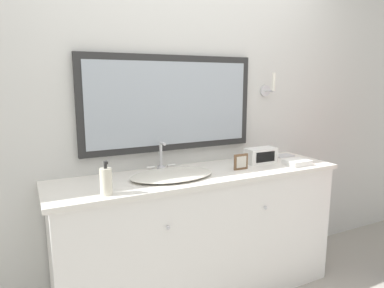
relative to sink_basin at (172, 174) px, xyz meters
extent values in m
cube|color=silver|center=(0.22, 0.31, 0.34)|extent=(8.00, 0.06, 2.55)
cube|color=#282828|center=(0.11, 0.27, 0.43)|extent=(1.28, 0.04, 0.66)
cube|color=#9EA8B2|center=(0.11, 0.25, 0.43)|extent=(1.19, 0.01, 0.57)
cylinder|color=silver|center=(0.94, 0.27, 0.51)|extent=(0.09, 0.01, 0.09)
cylinder|color=silver|center=(0.94, 0.22, 0.51)|extent=(0.02, 0.10, 0.02)
cylinder|color=white|center=(0.94, 0.17, 0.58)|extent=(0.02, 0.02, 0.14)
cube|color=white|center=(0.22, 0.02, -0.49)|extent=(1.95, 0.50, 0.88)
cube|color=silver|center=(0.22, 0.02, -0.03)|extent=(2.01, 0.53, 0.03)
sphere|color=silver|center=(-0.13, -0.24, -0.24)|extent=(0.02, 0.02, 0.02)
sphere|color=silver|center=(0.57, -0.24, -0.24)|extent=(0.02, 0.02, 0.02)
ellipsoid|color=silver|center=(0.00, -0.01, 0.00)|extent=(0.55, 0.34, 0.03)
cylinder|color=silver|center=(0.00, 0.18, 0.00)|extent=(0.06, 0.06, 0.03)
cylinder|color=silver|center=(0.00, 0.18, 0.09)|extent=(0.02, 0.02, 0.17)
cylinder|color=silver|center=(0.00, 0.15, 0.18)|extent=(0.02, 0.07, 0.02)
cylinder|color=white|center=(-0.07, 0.18, 0.01)|extent=(0.06, 0.02, 0.02)
cylinder|color=white|center=(0.08, 0.18, 0.01)|extent=(0.05, 0.02, 0.02)
cylinder|color=beige|center=(-0.45, -0.16, 0.05)|extent=(0.07, 0.07, 0.15)
cylinder|color=black|center=(-0.45, -0.16, 0.15)|extent=(0.02, 0.02, 0.04)
cube|color=black|center=(-0.45, -0.17, 0.16)|extent=(0.02, 0.03, 0.01)
cube|color=white|center=(0.75, 0.06, 0.04)|extent=(0.24, 0.12, 0.11)
cube|color=black|center=(0.75, 0.01, 0.04)|extent=(0.17, 0.01, 0.08)
cube|color=brown|center=(0.50, -0.04, 0.04)|extent=(0.11, 0.01, 0.11)
cube|color=beige|center=(0.50, -0.05, 0.04)|extent=(0.08, 0.00, 0.08)
cube|color=white|center=(0.95, -0.11, 0.00)|extent=(0.17, 0.14, 0.04)
cube|color=silver|center=(1.06, 0.16, -0.01)|extent=(0.15, 0.10, 0.01)
camera|label=1|loc=(-0.83, -1.95, 0.59)|focal=32.00mm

